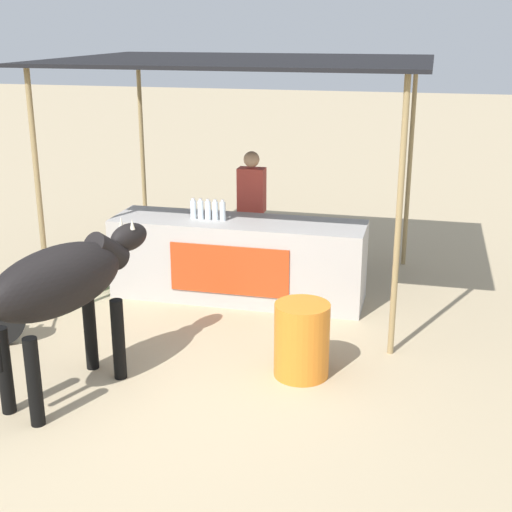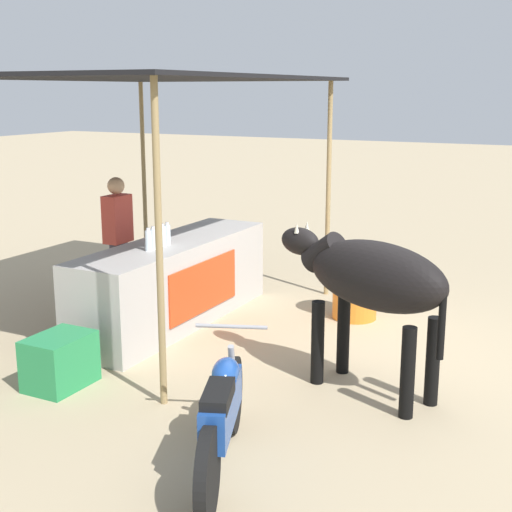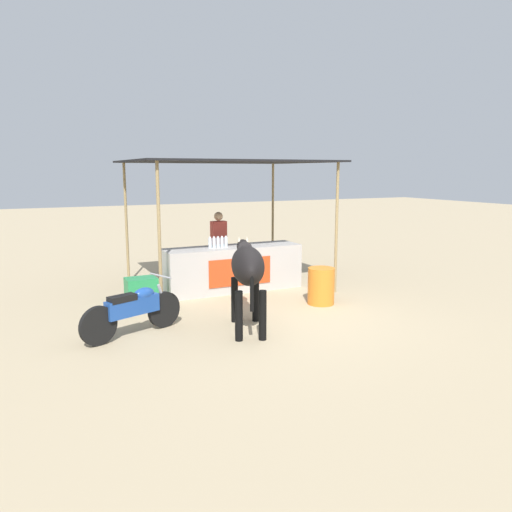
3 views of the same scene
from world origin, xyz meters
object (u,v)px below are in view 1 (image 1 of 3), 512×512
at_px(stall_counter, 238,259).
at_px(cow, 64,284).
at_px(water_barrel, 302,340).
at_px(vendor_behind_counter, 252,214).
at_px(cooler_box, 81,268).

height_order(stall_counter, cow, cow).
relative_size(stall_counter, water_barrel, 4.19).
relative_size(stall_counter, cow, 1.64).
bearing_deg(stall_counter, vendor_behind_counter, 91.53).
bearing_deg(cow, cooler_box, 114.93).
relative_size(cooler_box, cow, 0.33).
bearing_deg(water_barrel, stall_counter, 121.28).
height_order(stall_counter, cooler_box, stall_counter).
height_order(water_barrel, cow, cow).
bearing_deg(vendor_behind_counter, water_barrel, -66.41).
distance_m(vendor_behind_counter, water_barrel, 2.84).
bearing_deg(cooler_box, cow, -65.07).
distance_m(stall_counter, cow, 2.80).
bearing_deg(vendor_behind_counter, cow, -103.88).
bearing_deg(cow, stall_counter, 71.94).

